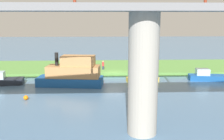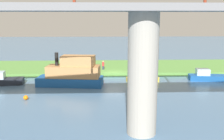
{
  "view_description": "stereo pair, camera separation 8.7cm",
  "coord_description": "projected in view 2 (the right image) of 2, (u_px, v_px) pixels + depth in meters",
  "views": [
    {
      "loc": [
        1.96,
        38.23,
        8.74
      ],
      "look_at": [
        0.58,
        5.0,
        2.0
      ],
      "focal_mm": 42.32,
      "sensor_mm": 36.0,
      "label": 1
    },
    {
      "loc": [
        1.87,
        38.24,
        8.74
      ],
      "look_at": [
        0.58,
        5.0,
        2.0
      ],
      "focal_mm": 42.32,
      "sensor_mm": 36.0,
      "label": 2
    }
  ],
  "objects": [
    {
      "name": "skiff_small",
      "position": [
        2.0,
        80.0,
        34.49
      ],
      "size": [
        5.34,
        2.48,
        1.72
      ],
      "color": "#1E232D",
      "rests_on": "ground"
    },
    {
      "name": "mooring_post",
      "position": [
        53.0,
        70.0,
        39.23
      ],
      "size": [
        0.2,
        0.2,
        0.91
      ],
      "primitive_type": "cylinder",
      "color": "brown",
      "rests_on": "grassy_bank"
    },
    {
      "name": "marker_buoy",
      "position": [
        26.0,
        98.0,
        28.19
      ],
      "size": [
        0.5,
        0.5,
        0.5
      ],
      "primitive_type": "sphere",
      "color": "orange",
      "rests_on": "ground"
    },
    {
      "name": "bridge_span",
      "position": [
        144.0,
        4.0,
        18.34
      ],
      "size": [
        70.86,
        4.3,
        3.25
      ],
      "color": "slate",
      "rests_on": "bridge_pylon"
    },
    {
      "name": "pontoon_yellow",
      "position": [
        72.0,
        73.0,
        33.87
      ],
      "size": [
        8.62,
        3.78,
        4.27
      ],
      "color": "#195199",
      "rests_on": "ground"
    },
    {
      "name": "ground_plane",
      "position": [
        115.0,
        76.0,
        39.25
      ],
      "size": [
        160.0,
        160.0,
        0.0
      ],
      "primitive_type": "plane",
      "color": "#4C7093"
    },
    {
      "name": "riverboat_paddlewheel",
      "position": [
        206.0,
        76.0,
        36.77
      ],
      "size": [
        5.07,
        2.31,
        1.63
      ],
      "color": "#195199",
      "rests_on": "ground"
    },
    {
      "name": "bridge_pylon",
      "position": [
        143.0,
        75.0,
        19.33
      ],
      "size": [
        2.22,
        2.22,
        9.11
      ],
      "primitive_type": "cylinder",
      "color": "#9E998E",
      "rests_on": "ground"
    },
    {
      "name": "person_on_bank",
      "position": [
        103.0,
        65.0,
        41.82
      ],
      "size": [
        0.38,
        0.38,
        1.39
      ],
      "color": "#2D334C",
      "rests_on": "grassy_bank"
    },
    {
      "name": "grassy_bank",
      "position": [
        113.0,
        67.0,
        45.08
      ],
      "size": [
        80.0,
        12.0,
        0.5
      ],
      "primitive_type": "cube",
      "color": "#5B9342",
      "rests_on": "ground"
    },
    {
      "name": "motorboat_white",
      "position": [
        142.0,
        78.0,
        35.92
      ],
      "size": [
        4.48,
        2.38,
        1.42
      ],
      "color": "gold",
      "rests_on": "ground"
    }
  ]
}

